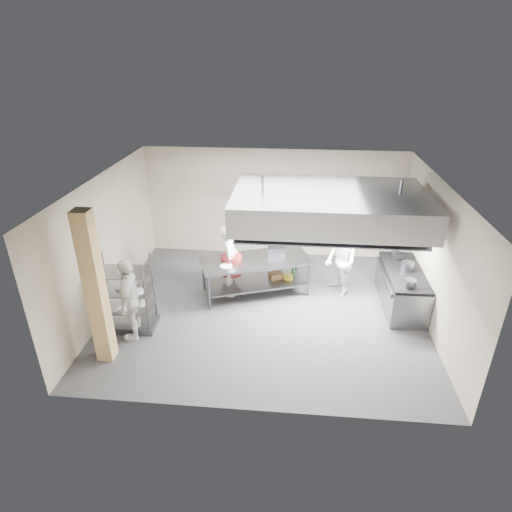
# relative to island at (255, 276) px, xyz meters

# --- Properties ---
(floor) EXTENTS (7.00, 7.00, 0.00)m
(floor) POSITION_rel_island_xyz_m (0.29, -0.75, -0.46)
(floor) COLOR #3C3C3F
(floor) RESTS_ON ground
(ceiling) EXTENTS (7.00, 7.00, 0.00)m
(ceiling) POSITION_rel_island_xyz_m (0.29, -0.75, 2.54)
(ceiling) COLOR silver
(ceiling) RESTS_ON wall_back
(wall_back) EXTENTS (7.00, 0.00, 7.00)m
(wall_back) POSITION_rel_island_xyz_m (0.29, 2.25, 1.04)
(wall_back) COLOR #AFA18B
(wall_back) RESTS_ON ground
(wall_left) EXTENTS (0.00, 6.00, 6.00)m
(wall_left) POSITION_rel_island_xyz_m (-3.21, -0.75, 1.04)
(wall_left) COLOR #AFA18B
(wall_left) RESTS_ON ground
(wall_right) EXTENTS (0.00, 6.00, 6.00)m
(wall_right) POSITION_rel_island_xyz_m (3.79, -0.75, 1.04)
(wall_right) COLOR #AFA18B
(wall_right) RESTS_ON ground
(column) EXTENTS (0.30, 0.30, 3.00)m
(column) POSITION_rel_island_xyz_m (-2.61, -2.65, 1.04)
(column) COLOR tan
(column) RESTS_ON floor
(exhaust_hood) EXTENTS (4.00, 2.50, 0.60)m
(exhaust_hood) POSITION_rel_island_xyz_m (1.59, -0.35, 1.94)
(exhaust_hood) COLOR gray
(exhaust_hood) RESTS_ON ceiling
(hood_strip_a) EXTENTS (1.60, 0.12, 0.04)m
(hood_strip_a) POSITION_rel_island_xyz_m (0.69, -0.35, 1.62)
(hood_strip_a) COLOR white
(hood_strip_a) RESTS_ON exhaust_hood
(hood_strip_b) EXTENTS (1.60, 0.12, 0.04)m
(hood_strip_b) POSITION_rel_island_xyz_m (2.49, -0.35, 1.62)
(hood_strip_b) COLOR white
(hood_strip_b) RESTS_ON exhaust_hood
(wall_shelf) EXTENTS (1.50, 0.28, 0.04)m
(wall_shelf) POSITION_rel_island_xyz_m (2.09, 2.09, 1.04)
(wall_shelf) COLOR gray
(wall_shelf) RESTS_ON wall_back
(island) EXTENTS (2.74, 1.84, 0.91)m
(island) POSITION_rel_island_xyz_m (0.00, 0.00, 0.00)
(island) COLOR gray
(island) RESTS_ON floor
(island_worktop) EXTENTS (2.74, 1.84, 0.06)m
(island_worktop) POSITION_rel_island_xyz_m (0.00, 0.00, 0.42)
(island_worktop) COLOR gray
(island_worktop) RESTS_ON island
(island_undershelf) EXTENTS (2.51, 1.67, 0.04)m
(island_undershelf) POSITION_rel_island_xyz_m (0.00, 0.00, -0.16)
(island_undershelf) COLOR slate
(island_undershelf) RESTS_ON island
(pass_rack) EXTENTS (1.12, 0.68, 1.64)m
(pass_rack) POSITION_rel_island_xyz_m (-2.51, -1.66, 0.36)
(pass_rack) COLOR slate
(pass_rack) RESTS_ON floor
(cooking_range) EXTENTS (0.80, 2.00, 0.84)m
(cooking_range) POSITION_rel_island_xyz_m (3.37, -0.25, -0.04)
(cooking_range) COLOR gray
(cooking_range) RESTS_ON floor
(range_top) EXTENTS (0.78, 1.96, 0.06)m
(range_top) POSITION_rel_island_xyz_m (3.37, -0.25, 0.41)
(range_top) COLOR black
(range_top) RESTS_ON cooking_range
(chef_head) EXTENTS (0.44, 0.65, 1.74)m
(chef_head) POSITION_rel_island_xyz_m (-0.59, -0.07, 0.42)
(chef_head) COLOR white
(chef_head) RESTS_ON floor
(chef_line) EXTENTS (0.91, 1.01, 1.70)m
(chef_line) POSITION_rel_island_xyz_m (1.99, 0.15, 0.40)
(chef_line) COLOR silver
(chef_line) RESTS_ON floor
(chef_plating) EXTENTS (0.54, 1.07, 1.76)m
(chef_plating) POSITION_rel_island_xyz_m (-2.31, -1.95, 0.42)
(chef_plating) COLOR silver
(chef_plating) RESTS_ON floor
(griddle) EXTENTS (0.44, 0.36, 0.20)m
(griddle) POSITION_rel_island_xyz_m (0.47, 0.31, 0.55)
(griddle) COLOR slate
(griddle) RESTS_ON island_worktop
(wicker_basket) EXTENTS (0.39, 0.34, 0.14)m
(wicker_basket) POSITION_rel_island_xyz_m (0.49, 0.18, -0.06)
(wicker_basket) COLOR olive
(wicker_basket) RESTS_ON island_undershelf
(stockpot) EXTENTS (0.28, 0.28, 0.20)m
(stockpot) POSITION_rel_island_xyz_m (3.41, -0.23, 0.54)
(stockpot) COLOR slate
(stockpot) RESTS_ON range_top
(plate_stack) EXTENTS (0.28, 0.28, 0.05)m
(plate_stack) POSITION_rel_island_xyz_m (-2.51, -1.66, 0.07)
(plate_stack) COLOR white
(plate_stack) RESTS_ON pass_rack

